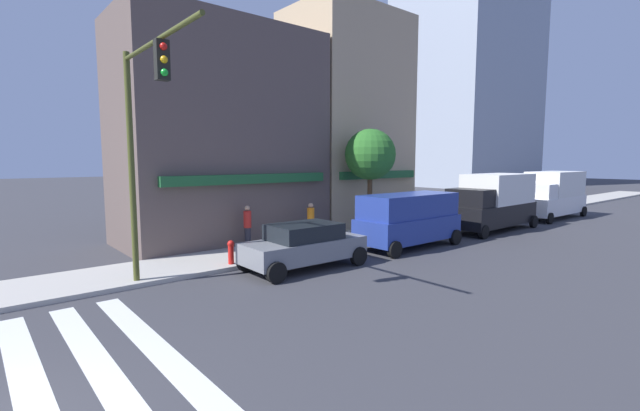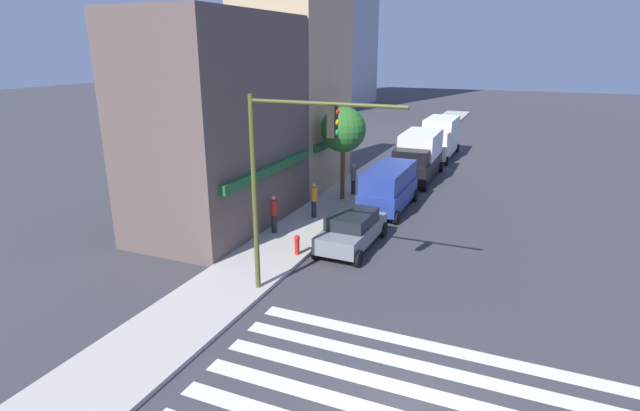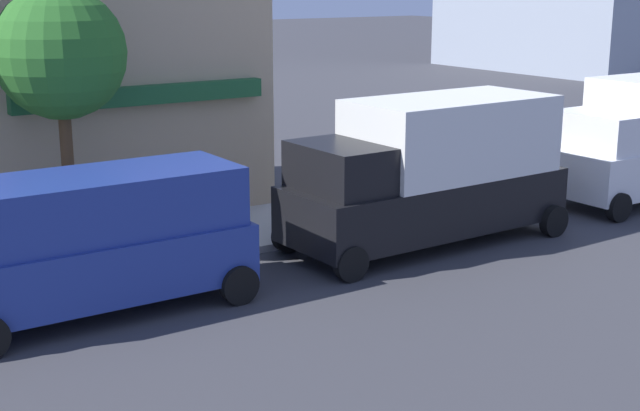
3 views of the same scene
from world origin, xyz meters
name	(u,v)px [view 1 (image 1 of 3)]	position (x,y,z in m)	size (l,w,h in m)	color
storefront_row	(287,128)	(13.63, 11.49, 5.44)	(15.90, 5.30, 12.07)	brown
traffic_signal	(142,127)	(4.32, 5.26, 4.71)	(0.32, 5.19, 6.91)	#474C1E
sedan_grey	(304,245)	(9.48, 4.70, 0.84)	(4.43, 2.02, 1.59)	slate
van_blue	(409,218)	(15.23, 4.70, 1.29)	(5.00, 2.22, 2.34)	navy
box_truck_black	(493,201)	(22.38, 4.70, 1.59)	(6.25, 2.42, 3.04)	black
box_truck_white	(551,194)	(29.90, 4.70, 1.59)	(6.21, 2.42, 3.04)	white
pedestrian_red_jacket	(248,226)	(9.42, 8.48, 1.07)	(0.32, 0.32, 1.77)	#23232D
pedestrian_grey_coat	(389,214)	(16.85, 7.25, 1.07)	(0.32, 0.32, 1.77)	#23232D
pedestrian_orange_vest	(311,222)	(12.15, 7.68, 1.07)	(0.32, 0.32, 1.77)	#23232D
fire_hydrant	(231,251)	(7.53, 6.40, 0.61)	(0.24, 0.24, 0.84)	red
street_tree	(370,155)	(15.72, 7.50, 4.04)	(2.47, 2.47, 5.16)	brown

